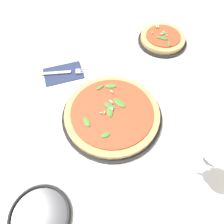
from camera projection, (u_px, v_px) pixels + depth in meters
name	position (u px, v px, depth m)	size (l,w,h in m)	color
ground_plane	(121.00, 117.00, 0.75)	(6.00, 6.00, 0.00)	silver
pizza_arugula_main	(112.00, 114.00, 0.74)	(0.34, 0.34, 0.05)	black
pizza_personal_side	(162.00, 39.00, 0.95)	(0.21, 0.21, 0.05)	black
wine_glass	(211.00, 158.00, 0.55)	(0.08, 0.08, 0.16)	white
napkin	(63.00, 73.00, 0.86)	(0.16, 0.12, 0.01)	navy
fork	(65.00, 72.00, 0.86)	(0.19, 0.02, 0.00)	silver
side_plate_white	(40.00, 217.00, 0.57)	(0.17, 0.17, 0.02)	black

